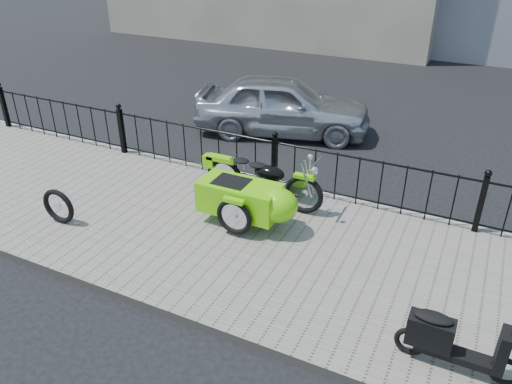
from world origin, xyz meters
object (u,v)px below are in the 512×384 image
at_px(motorcycle_sidecar, 254,196).
at_px(scooter, 450,341).
at_px(sedan_car, 283,105).
at_px(spare_tire, 58,206).

relative_size(motorcycle_sidecar, scooter, 1.68).
distance_m(motorcycle_sidecar, sedan_car, 4.24).
height_order(scooter, spare_tire, scooter).
distance_m(motorcycle_sidecar, spare_tire, 3.15).
xyz_separation_m(scooter, sedan_car, (-4.50, 5.84, 0.21)).
bearing_deg(sedan_car, scooter, -158.04).
bearing_deg(scooter, motorcycle_sidecar, 151.18).
height_order(scooter, sedan_car, sedan_car).
bearing_deg(scooter, sedan_car, 127.58).
xyz_separation_m(motorcycle_sidecar, scooter, (3.25, -1.79, -0.12)).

